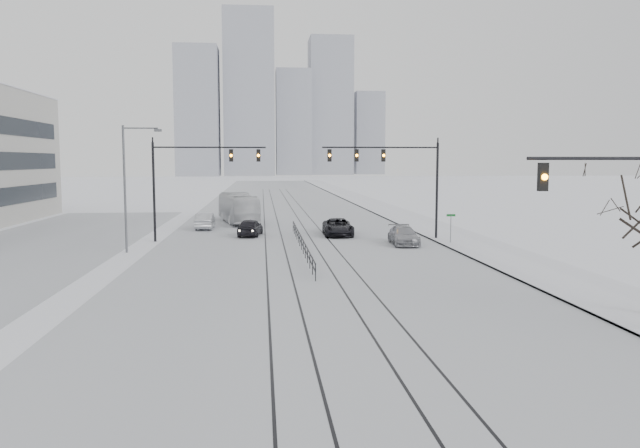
# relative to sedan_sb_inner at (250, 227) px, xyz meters

# --- Properties ---
(ground) EXTENTS (500.00, 500.00, 0.00)m
(ground) POSITION_rel_sedan_sb_inner_xyz_m (3.89, -39.01, -0.75)
(ground) COLOR white
(ground) RESTS_ON ground
(road) EXTENTS (22.00, 260.00, 0.02)m
(road) POSITION_rel_sedan_sb_inner_xyz_m (3.89, 20.99, -0.74)
(road) COLOR silver
(road) RESTS_ON ground
(sidewalk_east) EXTENTS (5.00, 260.00, 0.16)m
(sidewalk_east) POSITION_rel_sedan_sb_inner_xyz_m (17.39, 20.99, -0.67)
(sidewalk_east) COLOR white
(sidewalk_east) RESTS_ON ground
(curb) EXTENTS (0.10, 260.00, 0.12)m
(curb) POSITION_rel_sedan_sb_inner_xyz_m (14.94, 20.99, -0.69)
(curb) COLOR gray
(curb) RESTS_ON ground
(parking_strip) EXTENTS (14.00, 60.00, 0.03)m
(parking_strip) POSITION_rel_sedan_sb_inner_xyz_m (-16.11, -4.01, -0.74)
(parking_strip) COLOR silver
(parking_strip) RESTS_ON ground
(tram_rails) EXTENTS (5.30, 180.00, 0.01)m
(tram_rails) POSITION_rel_sedan_sb_inner_xyz_m (3.89, 0.99, -0.73)
(tram_rails) COLOR black
(tram_rails) RESTS_ON ground
(skyline) EXTENTS (96.00, 48.00, 72.00)m
(skyline) POSITION_rel_sedan_sb_inner_xyz_m (8.91, 234.61, 29.89)
(skyline) COLOR #9598A3
(skyline) RESTS_ON ground
(traffic_mast_ne) EXTENTS (9.60, 0.37, 8.00)m
(traffic_mast_ne) POSITION_rel_sedan_sb_inner_xyz_m (12.04, -4.02, 5.01)
(traffic_mast_ne) COLOR black
(traffic_mast_ne) RESTS_ON ground
(traffic_mast_nw) EXTENTS (9.10, 0.37, 8.00)m
(traffic_mast_nw) POSITION_rel_sedan_sb_inner_xyz_m (-4.63, -3.02, 4.82)
(traffic_mast_nw) COLOR black
(traffic_mast_nw) RESTS_ON ground
(street_light_west) EXTENTS (2.73, 0.25, 9.00)m
(street_light_west) POSITION_rel_sedan_sb_inner_xyz_m (-8.31, -9.01, 4.46)
(street_light_west) COLOR #595B60
(street_light_west) RESTS_ON ground
(median_fence) EXTENTS (0.06, 24.00, 1.00)m
(median_fence) POSITION_rel_sedan_sb_inner_xyz_m (3.89, -9.01, -0.23)
(median_fence) COLOR black
(median_fence) RESTS_ON ground
(street_sign) EXTENTS (0.70, 0.06, 2.40)m
(street_sign) POSITION_rel_sedan_sb_inner_xyz_m (15.69, -7.01, 0.85)
(street_sign) COLOR #595B60
(street_sign) RESTS_ON ground
(sedan_sb_inner) EXTENTS (2.42, 4.64, 1.51)m
(sedan_sb_inner) POSITION_rel_sedan_sb_inner_xyz_m (0.00, 0.00, 0.00)
(sedan_sb_inner) COLOR black
(sedan_sb_inner) RESTS_ON ground
(sedan_sb_outer) EXTENTS (1.63, 4.57, 1.50)m
(sedan_sb_outer) POSITION_rel_sedan_sb_inner_xyz_m (-4.41, 5.91, -0.00)
(sedan_sb_outer) COLOR silver
(sedan_sb_outer) RESTS_ON ground
(sedan_nb_front) EXTENTS (2.66, 5.44, 1.49)m
(sedan_nb_front) POSITION_rel_sedan_sb_inner_xyz_m (7.63, -0.49, -0.01)
(sedan_nb_front) COLOR black
(sedan_nb_front) RESTS_ON ground
(sedan_nb_right) EXTENTS (2.23, 4.98, 1.42)m
(sedan_nb_right) POSITION_rel_sedan_sb_inner_xyz_m (12.00, -6.77, -0.05)
(sedan_nb_right) COLOR #9B9CA2
(sedan_nb_right) RESTS_ON ground
(sedan_nb_far) EXTENTS (2.25, 4.07, 1.31)m
(sedan_nb_far) POSITION_rel_sedan_sb_inner_xyz_m (7.60, 2.14, -0.10)
(sedan_nb_far) COLOR black
(sedan_nb_far) RESTS_ON ground
(box_truck) EXTENTS (4.80, 11.47, 3.11)m
(box_truck) POSITION_rel_sedan_sb_inner_xyz_m (-1.47, 11.74, 0.80)
(box_truck) COLOR silver
(box_truck) RESTS_ON ground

